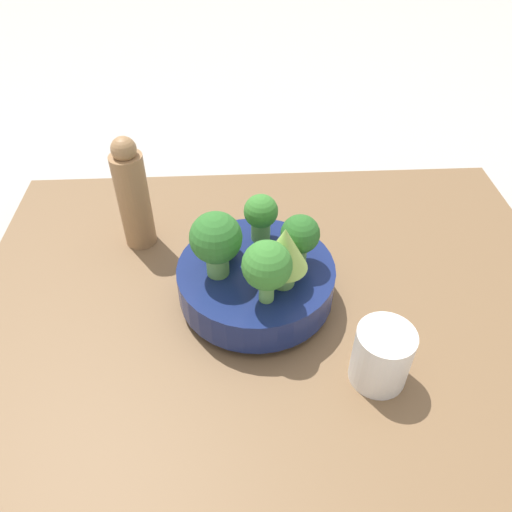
{
  "coord_description": "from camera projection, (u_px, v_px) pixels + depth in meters",
  "views": [
    {
      "loc": [
        0.05,
        0.48,
        0.57
      ],
      "look_at": [
        0.03,
        -0.01,
        0.13
      ],
      "focal_mm": 35.0,
      "sensor_mm": 36.0,
      "label": 1
    }
  ],
  "objects": [
    {
      "name": "ground_plane",
      "position": [
        274.0,
        322.0,
        0.74
      ],
      "size": [
        6.0,
        6.0,
        0.0
      ],
      "primitive_type": "plane",
      "color": "#ADA89E"
    },
    {
      "name": "table",
      "position": [
        274.0,
        313.0,
        0.72
      ],
      "size": [
        0.87,
        0.67,
        0.04
      ],
      "color": "brown",
      "rests_on": "ground_plane"
    },
    {
      "name": "bowl",
      "position": [
        256.0,
        281.0,
        0.69
      ],
      "size": [
        0.21,
        0.21,
        0.06
      ],
      "color": "navy",
      "rests_on": "table"
    },
    {
      "name": "broccoli_floret_front",
      "position": [
        261.0,
        215.0,
        0.69
      ],
      "size": [
        0.05,
        0.05,
        0.07
      ],
      "color": "#609347",
      "rests_on": "bowl"
    },
    {
      "name": "broccoli_floret_right",
      "position": [
        216.0,
        241.0,
        0.62
      ],
      "size": [
        0.07,
        0.07,
        0.09
      ],
      "color": "#609347",
      "rests_on": "bowl"
    },
    {
      "name": "romanesco_piece_far",
      "position": [
        285.0,
        251.0,
        0.61
      ],
      "size": [
        0.06,
        0.06,
        0.09
      ],
      "color": "#609347",
      "rests_on": "bowl"
    },
    {
      "name": "romanesco_piece_near",
      "position": [
        221.0,
        232.0,
        0.66
      ],
      "size": [
        0.05,
        0.05,
        0.07
      ],
      "color": "#609347",
      "rests_on": "bowl"
    },
    {
      "name": "broccoli_floret_back",
      "position": [
        267.0,
        267.0,
        0.59
      ],
      "size": [
        0.06,
        0.06,
        0.09
      ],
      "color": "#6BA34C",
      "rests_on": "bowl"
    },
    {
      "name": "broccoli_floret_left",
      "position": [
        300.0,
        236.0,
        0.65
      ],
      "size": [
        0.05,
        0.05,
        0.08
      ],
      "color": "#609347",
      "rests_on": "bowl"
    },
    {
      "name": "cup",
      "position": [
        382.0,
        356.0,
        0.59
      ],
      "size": [
        0.07,
        0.07,
        0.08
      ],
      "color": "silver",
      "rests_on": "table"
    },
    {
      "name": "pepper_mill",
      "position": [
        133.0,
        196.0,
        0.75
      ],
      "size": [
        0.05,
        0.05,
        0.19
      ],
      "color": "#997047",
      "rests_on": "table"
    }
  ]
}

